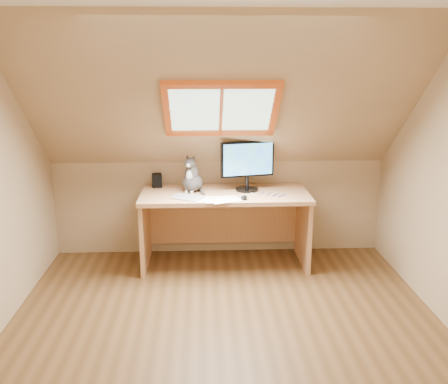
{
  "coord_description": "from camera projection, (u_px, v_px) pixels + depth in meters",
  "views": [
    {
      "loc": [
        -0.17,
        -3.41,
        2.07
      ],
      "look_at": [
        0.02,
        1.0,
        0.87
      ],
      "focal_mm": 40.0,
      "sensor_mm": 36.0,
      "label": 1
    }
  ],
  "objects": [
    {
      "name": "graphics_tablet",
      "position": [
        188.0,
        197.0,
        4.77
      ],
      "size": [
        0.35,
        0.31,
        0.01
      ],
      "primitive_type": "cube",
      "rotation": [
        0.0,
        0.0,
        -0.47
      ],
      "color": "#B2B2B7",
      "rests_on": "desk"
    },
    {
      "name": "mouse",
      "position": [
        244.0,
        198.0,
        4.73
      ],
      "size": [
        0.09,
        0.12,
        0.03
      ],
      "primitive_type": "ellipsoid",
      "rotation": [
        0.0,
        0.0,
        -0.3
      ],
      "color": "black",
      "rests_on": "desk"
    },
    {
      "name": "cat",
      "position": [
        192.0,
        178.0,
        4.98
      ],
      "size": [
        0.28,
        0.3,
        0.38
      ],
      "color": "#453F3D",
      "rests_on": "desk"
    },
    {
      "name": "desk_speaker",
      "position": [
        157.0,
        180.0,
        5.16
      ],
      "size": [
        0.11,
        0.11,
        0.14
      ],
      "primitive_type": "cube",
      "rotation": [
        0.0,
        0.0,
        0.16
      ],
      "color": "black",
      "rests_on": "desk"
    },
    {
      "name": "desk",
      "position": [
        224.0,
        212.0,
        5.1
      ],
      "size": [
        1.67,
        0.73,
        0.76
      ],
      "color": "tan",
      "rests_on": "ground"
    },
    {
      "name": "ground",
      "position": [
        227.0,
        335.0,
        3.84
      ],
      "size": [
        3.5,
        3.5,
        0.0
      ],
      "primitive_type": "plane",
      "color": "brown",
      "rests_on": "ground"
    },
    {
      "name": "room_shell",
      "position": [
        228.0,
        155.0,
        3.37
      ],
      "size": [
        3.52,
        3.52,
        2.41
      ],
      "color": "tan",
      "rests_on": "ground"
    },
    {
      "name": "monitor",
      "position": [
        247.0,
        163.0,
        4.97
      ],
      "size": [
        0.54,
        0.23,
        0.5
      ],
      "color": "black",
      "rests_on": "desk"
    },
    {
      "name": "cables",
      "position": [
        263.0,
        195.0,
        4.87
      ],
      "size": [
        0.51,
        0.26,
        0.01
      ],
      "color": "silver",
      "rests_on": "desk"
    },
    {
      "name": "papers",
      "position": [
        218.0,
        200.0,
        4.71
      ],
      "size": [
        0.35,
        0.3,
        0.01
      ],
      "color": "white",
      "rests_on": "desk"
    }
  ]
}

